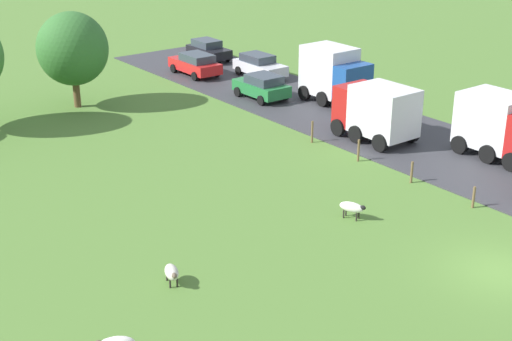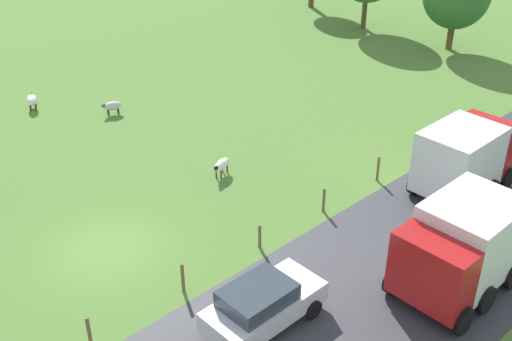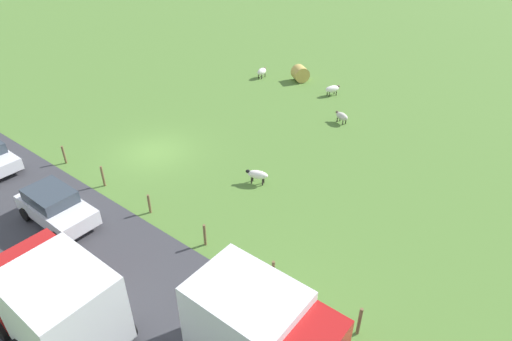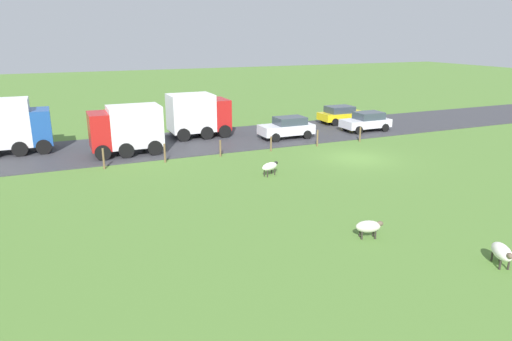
{
  "view_description": "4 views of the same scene",
  "coord_description": "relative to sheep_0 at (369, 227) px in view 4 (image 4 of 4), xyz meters",
  "views": [
    {
      "loc": [
        -21.82,
        -13.59,
        13.76
      ],
      "look_at": [
        -3.66,
        10.26,
        1.7
      ],
      "focal_mm": 51.6,
      "sensor_mm": 36.0,
      "label": 1
    },
    {
      "loc": [
        17.75,
        -9.01,
        14.42
      ],
      "look_at": [
        1.58,
        6.24,
        1.59
      ],
      "focal_mm": 44.29,
      "sensor_mm": 36.0,
      "label": 2
    },
    {
      "loc": [
        13.49,
        18.19,
        12.74
      ],
      "look_at": [
        -0.51,
        7.16,
        1.3
      ],
      "focal_mm": 30.25,
      "sensor_mm": 36.0,
      "label": 3
    },
    {
      "loc": [
        -23.75,
        17.34,
        7.67
      ],
      "look_at": [
        -3.53,
        8.57,
        1.15
      ],
      "focal_mm": 32.69,
      "sensor_mm": 36.0,
      "label": 4
    }
  ],
  "objects": [
    {
      "name": "sheep_1",
      "position": [
        -3.66,
        -2.8,
        0.04
      ],
      "size": [
        1.26,
        0.97,
        0.77
      ],
      "color": "white",
      "rests_on": "ground_plane"
    },
    {
      "name": "car_7",
      "position": [
        17.12,
        -5.22,
        0.41
      ],
      "size": [
        2.03,
        4.04,
        1.58
      ],
      "color": "silver",
      "rests_on": "road_strip"
    },
    {
      "name": "truck_0",
      "position": [
        17.14,
        6.53,
        1.27
      ],
      "size": [
        2.74,
        4.51,
        3.1
      ],
      "color": "#B21919",
      "rests_on": "road_strip"
    },
    {
      "name": "truck_2",
      "position": [
        20.27,
        13.32,
        1.44
      ],
      "size": [
        2.72,
        4.43,
        3.54
      ],
      "color": "#1E4C99",
      "rests_on": "road_strip"
    },
    {
      "name": "fence_post_4",
      "position": [
        14.09,
        4.76,
        0.12
      ],
      "size": [
        0.12,
        0.12,
        1.18
      ],
      "primitive_type": "cylinder",
      "color": "brown",
      "rests_on": "ground_plane"
    },
    {
      "name": "car_0",
      "position": [
        20.65,
        -12.38,
        0.38
      ],
      "size": [
        2.12,
        4.1,
        1.5
      ],
      "color": "yellow",
      "rests_on": "road_strip"
    },
    {
      "name": "sheep_0",
      "position": [
        0.0,
        0.0,
        0.0
      ],
      "size": [
        0.76,
        1.13,
        0.71
      ],
      "color": "beige",
      "rests_on": "ground_plane"
    },
    {
      "name": "sheep_2",
      "position": [
        9.01,
        0.01,
        0.06
      ],
      "size": [
        0.82,
        1.23,
        0.76
      ],
      "color": "white",
      "rests_on": "ground_plane"
    },
    {
      "name": "car_5",
      "position": [
        16.98,
        -12.32,
        0.38
      ],
      "size": [
        2.06,
        3.9,
        1.51
      ],
      "color": "silver",
      "rests_on": "road_strip"
    },
    {
      "name": "fence_post_3",
      "position": [
        14.09,
        1.16,
        0.07
      ],
      "size": [
        0.12,
        0.12,
        1.08
      ],
      "primitive_type": "cylinder",
      "color": "brown",
      "rests_on": "ground_plane"
    },
    {
      "name": "fence_post_0",
      "position": [
        14.09,
        -9.67,
        0.07
      ],
      "size": [
        0.12,
        0.12,
        1.08
      ],
      "primitive_type": "cylinder",
      "color": "brown",
      "rests_on": "ground_plane"
    },
    {
      "name": "fence_post_1",
      "position": [
        14.09,
        -6.06,
        0.11
      ],
      "size": [
        0.12,
        0.12,
        1.16
      ],
      "primitive_type": "cylinder",
      "color": "brown",
      "rests_on": "ground_plane"
    },
    {
      "name": "fence_post_2",
      "position": [
        14.09,
        -2.45,
        0.04
      ],
      "size": [
        0.12,
        0.12,
        1.01
      ],
      "primitive_type": "cylinder",
      "color": "brown",
      "rests_on": "ground_plane"
    },
    {
      "name": "truck_1",
      "position": [
        20.37,
        0.75,
        1.32
      ],
      "size": [
        2.89,
        4.44,
        3.23
      ],
      "color": "#B21919",
      "rests_on": "road_strip"
    },
    {
      "name": "road_strip",
      "position": [
        18.69,
        -6.7,
        -0.44
      ],
      "size": [
        8.0,
        80.0,
        0.06
      ],
      "primitive_type": "cube",
      "color": "#38383D",
      "rests_on": "ground_plane"
    },
    {
      "name": "fence_post_5",
      "position": [
        14.09,
        8.37,
        0.15
      ],
      "size": [
        0.12,
        0.12,
        1.24
      ],
      "primitive_type": "cylinder",
      "color": "brown",
      "rests_on": "ground_plane"
    },
    {
      "name": "ground_plane",
      "position": [
        10.19,
        -6.7,
        -0.47
      ],
      "size": [
        160.0,
        160.0,
        0.0
      ],
      "primitive_type": "plane",
      "color": "#517A33"
    }
  ]
}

